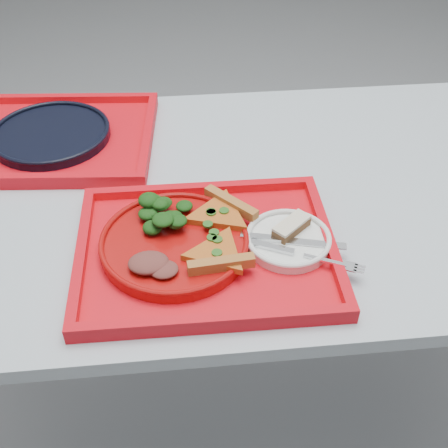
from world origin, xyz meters
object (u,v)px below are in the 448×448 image
Objects in this scene: tray_main at (207,252)px; dinner_plate at (175,244)px; tray_far at (53,140)px; dessert_bar at (291,226)px; navy_plate at (51,135)px.

tray_main is 1.73× the size of dinner_plate.
tray_main is at bearing -46.66° from tray_far.
navy_plate is at bearing 100.24° from dessert_bar.
navy_plate is (-0.26, 0.39, -0.00)m from dinner_plate.
dessert_bar is (0.47, -0.38, 0.02)m from navy_plate.
tray_far is 1.73× the size of dinner_plate.
dinner_plate is 1.00× the size of navy_plate.
dinner_plate reaches higher than navy_plate.
tray_far is at bearing 129.29° from tray_main.
tray_main is 0.51m from navy_plate.
navy_plate is 0.60m from dessert_bar.
dinner_plate reaches higher than tray_far.
tray_far is at bearing 100.24° from dessert_bar.
tray_main is 1.00× the size of tray_far.
navy_plate is (0.00, 0.00, 0.01)m from tray_far.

